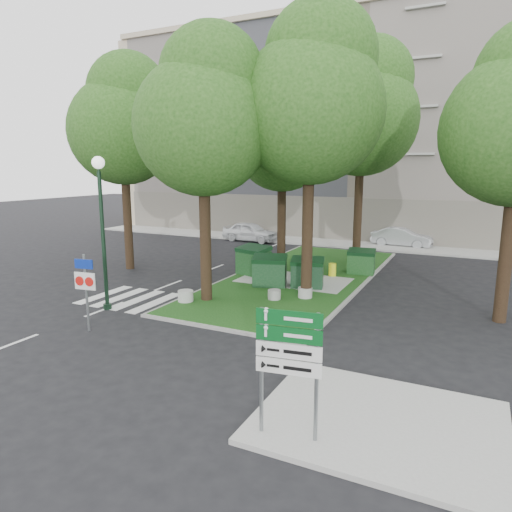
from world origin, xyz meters
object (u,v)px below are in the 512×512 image
Objects in this scene: dumpster_a at (254,261)px; tree_median_near_left at (206,113)px; litter_bin at (332,270)px; traffic_sign_pole at (86,282)px; bollard_mid at (274,294)px; dumpster_d at (361,262)px; dumpster_b at (270,271)px; bollard_left at (186,296)px; tree_median_mid at (285,133)px; bollard_right at (305,292)px; dumpster_c at (307,273)px; tree_median_far at (364,108)px; car_white at (250,232)px; directional_sign at (289,354)px; street_lamp at (102,215)px; tree_street_left at (124,120)px; car_silver at (402,237)px; tree_median_near_right at (313,95)px.

tree_median_near_left is at bearing -69.93° from dumpster_a.
litter_bin is 11.82m from traffic_sign_pole.
dumpster_d is at bearing 71.07° from bollard_mid.
dumpster_d is 2.74× the size of bollard_mid.
bollard_left is (-1.97, -3.71, -0.45)m from dumpster_b.
tree_median_mid is 9.84m from bollard_left.
bollard_right is (-1.04, -5.28, -0.39)m from dumpster_d.
tree_median_near_left is 7.99m from dumpster_c.
car_white is (-9.12, 4.96, -7.61)m from tree_median_far.
tree_median_far is at bearing 67.76° from dumpster_c.
bollard_mid is 0.20× the size of traffic_sign_pole.
directional_sign reaches higher than bollard_right.
tree_median_near_left is 11.23m from directional_sign.
street_lamp reaches higher than dumpster_b.
tree_median_near_left reaches higher than dumpster_b.
dumpster_a is 0.70× the size of traffic_sign_pole.
directional_sign reaches higher than bollard_left.
tree_street_left is at bearing 132.31° from directional_sign.
traffic_sign_pole is (-1.16, -3.90, 1.32)m from bollard_left.
bollard_mid is (2.34, 1.16, -7.01)m from tree_median_near_left.
dumpster_b is 2.42m from bollard_right.
dumpster_b is 13.24m from car_white.
car_silver reaches higher than bollard_right.
dumpster_c is at bearing 111.77° from tree_median_near_right.
bollard_right is at bearing -20.33° from dumpster_a.
street_lamp is at bearing -94.45° from dumpster_a.
tree_median_far reaches higher than street_lamp.
dumpster_d is 1.66m from litter_bin.
bollard_left is at bearing -99.43° from tree_median_mid.
tree_median_near_left is 7.83m from tree_street_left.
directional_sign reaches higher than bollard_mid.
dumpster_a reaches higher than car_silver.
bollard_mid is (2.65, -3.50, -0.51)m from dumpster_a.
dumpster_a reaches higher than bollard_right.
dumpster_a is 11.05m from car_white.
tree_median_mid is 11.74m from car_white.
dumpster_c is 0.39× the size of car_white.
tree_median_near_right is 16.97m from car_white.
tree_median_near_right is 5.50m from tree_median_mid.
tree_median_mid is 3.88× the size of directional_sign.
tree_median_near_right is at bearing 32.38° from bollard_left.
dumpster_b reaches higher than dumpster_c.
car_white is at bearing 106.88° from car_silver.
tree_median_near_left reaches higher than litter_bin.
bollard_left is 0.15× the size of car_silver.
bollard_mid is at bearing 174.13° from car_silver.
dumpster_b is 1.67m from dumpster_c.
tree_street_left reaches higher than traffic_sign_pole.
tree_median_near_left is 1.05× the size of tree_median_mid.
tree_median_near_right is 10.57m from traffic_sign_pole.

